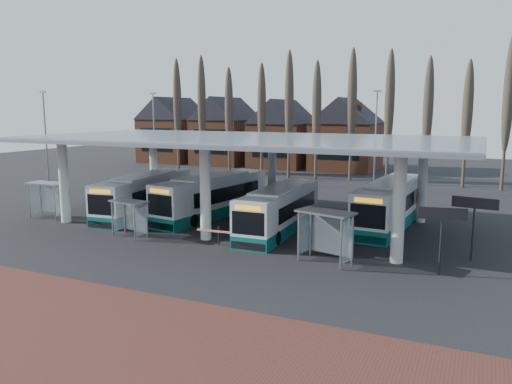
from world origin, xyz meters
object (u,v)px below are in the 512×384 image
at_px(shelter_1, 131,210).
at_px(shelter_2, 327,225).
at_px(bus_1, 213,197).
at_px(bus_3, 391,205).
at_px(shelter_0, 49,192).
at_px(bus_2, 280,210).
at_px(bus_0, 145,195).

relative_size(shelter_1, shelter_2, 0.83).
height_order(bus_1, bus_3, bus_3).
xyz_separation_m(shelter_0, shelter_2, (22.82, -2.17, 0.08)).
bearing_deg(bus_2, bus_0, 173.74).
distance_m(bus_0, bus_3, 19.02).
bearing_deg(bus_1, bus_0, -156.31).
xyz_separation_m(bus_0, shelter_1, (3.63, -6.35, 0.25)).
height_order(bus_1, shelter_0, bus_1).
bearing_deg(bus_2, shelter_1, -148.86).
height_order(bus_0, bus_2, bus_0).
bearing_deg(shelter_1, bus_3, 45.75).
bearing_deg(shelter_1, shelter_2, 11.06).
relative_size(bus_0, bus_2, 1.05).
height_order(bus_0, shelter_2, bus_0).
height_order(bus_2, shelter_1, bus_2).
bearing_deg(bus_1, shelter_0, -144.72).
relative_size(bus_2, bus_3, 0.93).
bearing_deg(shelter_0, shelter_1, -14.56).
xyz_separation_m(bus_2, shelter_2, (4.96, -5.59, 0.64)).
bearing_deg(shelter_2, bus_3, 95.33).
relative_size(bus_2, shelter_1, 3.98).
height_order(bus_1, shelter_1, bus_1).
xyz_separation_m(bus_1, bus_2, (6.63, -2.37, -0.09)).
bearing_deg(shelter_0, bus_2, 8.58).
bearing_deg(bus_1, shelter_2, -26.43).
xyz_separation_m(bus_0, bus_3, (18.62, 3.86, 0.05)).
xyz_separation_m(bus_2, shelter_0, (-17.86, -3.41, 0.56)).
bearing_deg(shelter_0, shelter_2, -7.69).
relative_size(bus_0, shelter_0, 3.84).
bearing_deg(bus_0, bus_1, 9.97).
xyz_separation_m(bus_2, shelter_1, (-8.36, -5.49, 0.30)).
height_order(bus_3, shelter_2, bus_3).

